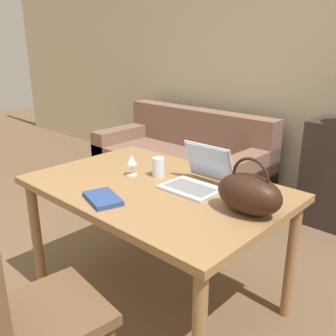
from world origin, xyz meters
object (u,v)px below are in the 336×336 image
object	(u,v)px
laptop	(199,176)
handbag	(249,193)
couch	(181,164)
wine_glass	(132,161)
drinking_glass	(158,167)
chair	(24,307)

from	to	relation	value
laptop	handbag	distance (m)	0.38
couch	wine_glass	xyz separation A→B (m)	(0.85, -1.42, 0.54)
drinking_glass	wine_glass	xyz separation A→B (m)	(-0.12, -0.10, 0.03)
couch	handbag	bearing A→B (deg)	-40.83
wine_glass	drinking_glass	bearing A→B (deg)	38.41
chair	wine_glass	xyz separation A→B (m)	(-0.35, 0.88, 0.30)
couch	drinking_glass	size ratio (longest dim) A/B	16.13
laptop	handbag	xyz separation A→B (m)	(0.37, -0.11, 0.04)
couch	laptop	world-z (taller)	laptop
chair	laptop	distance (m)	1.04
laptop	wine_glass	distance (m)	0.42
drinking_glass	handbag	xyz separation A→B (m)	(0.65, -0.07, 0.04)
couch	drinking_glass	xyz separation A→B (m)	(0.97, -1.32, 0.51)
chair	couch	world-z (taller)	chair
chair	drinking_glass	bearing A→B (deg)	110.06
chair	handbag	world-z (taller)	handbag
chair	laptop	xyz separation A→B (m)	(0.05, 1.00, 0.28)
couch	handbag	distance (m)	2.20
wine_glass	handbag	xyz separation A→B (m)	(0.77, 0.02, 0.01)
chair	couch	xyz separation A→B (m)	(-1.19, 2.29, -0.24)
chair	handbag	size ratio (longest dim) A/B	3.02
drinking_glass	handbag	bearing A→B (deg)	-6.34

